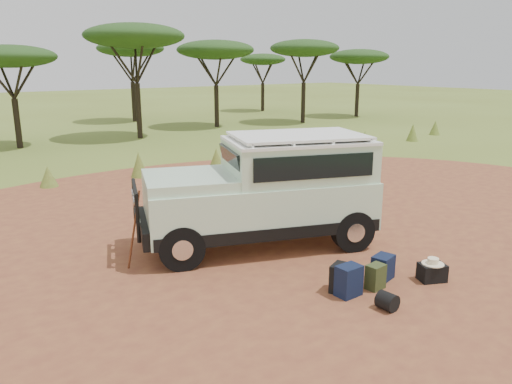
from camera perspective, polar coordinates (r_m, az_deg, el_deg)
ground at (r=11.13m, az=5.50°, el=-6.36°), size 140.00×140.00×0.00m
dirt_clearing at (r=11.13m, az=5.50°, el=-6.34°), size 23.00×23.00×0.01m
grass_fringe at (r=18.19m, az=-12.73°, el=2.90°), size 36.60×1.60×0.90m
acacia_treeline at (r=28.59m, az=-21.53°, el=15.38°), size 46.70×13.20×6.26m
safari_vehicle at (r=10.91m, az=1.24°, el=-0.16°), size 5.40×3.62×2.47m
walking_staff at (r=10.01m, az=-13.79°, el=-4.27°), size 0.30×0.25×1.61m
backpack_black at (r=9.09m, az=9.58°, el=-9.69°), size 0.46×0.40×0.52m
backpack_navy at (r=8.96m, az=10.55°, el=-9.95°), size 0.43×0.31×0.56m
backpack_olive at (r=9.33m, az=13.50°, el=-9.41°), size 0.35×0.27×0.46m
duffel_navy at (r=9.76m, az=14.30°, el=-8.35°), size 0.48×0.40×0.47m
hard_case at (r=9.98m, az=19.47°, el=-8.66°), size 0.57×0.50×0.34m
stuff_sack at (r=8.68m, az=14.77°, el=-11.98°), size 0.32×0.32×0.30m
safari_hat at (r=9.90m, az=19.57°, el=-7.53°), size 0.41×0.41×0.12m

